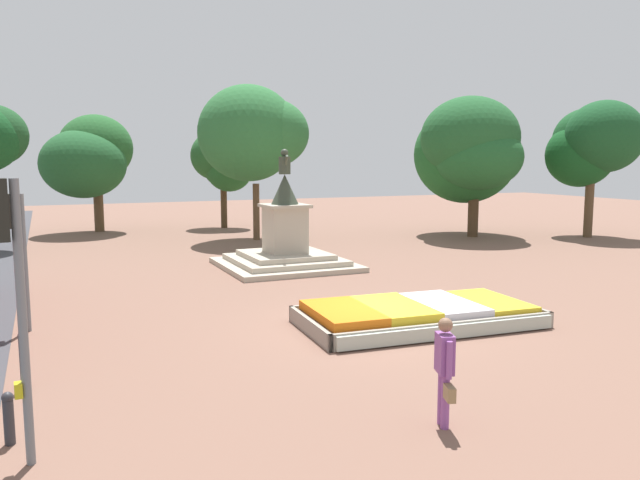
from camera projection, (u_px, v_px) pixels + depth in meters
ground_plane at (372, 327)px, 15.26m from camera, size 95.80×95.80×0.00m
flower_planter at (417, 315)px, 15.40m from camera, size 6.03×3.34×0.57m
statue_monument at (285, 245)px, 23.64m from camera, size 4.72×4.72×4.46m
traffic_light_near_crossing at (11, 272)px, 8.01m from camera, size 0.41×0.29×3.83m
traffic_light_mid_block at (18, 235)px, 14.54m from camera, size 0.42×0.31×3.28m
pedestrian_with_handbag at (445, 366)px, 9.44m from camera, size 0.37×0.71×1.70m
kerb_bollard_mid_a at (9, 417)px, 8.91m from camera, size 0.16×0.16×0.78m
kerb_bollard_mid_b at (24, 359)px, 11.05m from camera, size 0.17×0.17×1.06m
park_tree_far_left at (223, 163)px, 36.99m from camera, size 3.51×3.55×5.74m
park_tree_behind_statue at (252, 137)px, 30.87m from camera, size 5.35×5.50×7.73m
park_tree_far_right at (592, 144)px, 32.62m from camera, size 4.28×4.84×7.10m
park_tree_mid_canopy at (469, 150)px, 32.64m from camera, size 5.94×6.96×7.30m
park_tree_distant at (87, 159)px, 34.32m from camera, size 5.06×5.15×6.58m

